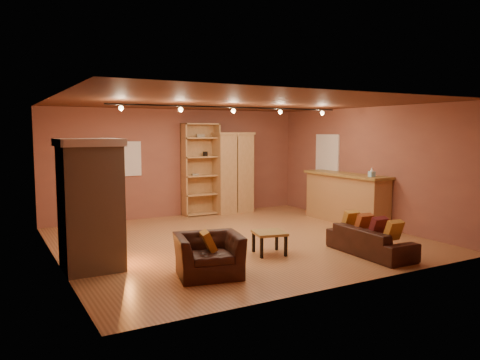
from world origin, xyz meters
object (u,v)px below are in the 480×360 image
bookcase (200,168)px  loveseat (370,235)px  bar_counter (346,198)px  fireplace (91,204)px  coffee_table (269,235)px  armoire (233,173)px  armchair (209,248)px

bookcase → loveseat: (1.00, -5.28, -0.89)m
bar_counter → bookcase: bearing=133.6°
fireplace → loveseat: bearing=-18.7°
coffee_table → loveseat: bearing=-30.1°
bookcase → armoire: 0.94m
armoire → bar_counter: bearing=-56.6°
armoire → coffee_table: bearing=-109.7°
armoire → armchair: bearing=-122.0°
loveseat → armchair: (-3.10, 0.30, 0.08)m
armoire → loveseat: size_ratio=1.26×
coffee_table → bookcase: bearing=82.4°
bookcase → loveseat: size_ratio=1.40×
armoire → bar_counter: size_ratio=0.87×
fireplace → armchair: size_ratio=1.90×
bar_counter → armoire: bearing=123.4°
fireplace → coffee_table: size_ratio=3.23×
loveseat → coffee_table: size_ratio=2.66×
fireplace → loveseat: size_ratio=1.22×
bookcase → coffee_table: bookcase is taller
armoire → fireplace: bearing=-141.6°
bookcase → armoire: (0.92, -0.15, -0.14)m
armchair → armoire: bearing=70.8°
armchair → coffee_table: size_ratio=1.71×
bookcase → armoire: bookcase is taller
bookcase → bar_counter: size_ratio=0.96×
loveseat → fireplace: bearing=73.0°
bar_counter → loveseat: (-1.65, -2.50, -0.26)m
loveseat → armoire: bearing=2.7°
armoire → coffee_table: 4.53m
bar_counter → armchair: (-4.75, -2.20, -0.18)m
bookcase → fireplace: bearing=-134.0°
fireplace → bookcase: (3.59, 3.72, 0.18)m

